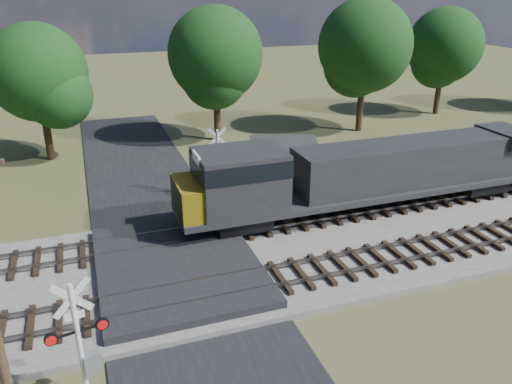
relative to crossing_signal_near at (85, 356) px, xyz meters
name	(u,v)px	position (x,y,z in m)	size (l,w,h in m)	color
ground	(180,278)	(4.02, 6.23, -1.90)	(160.00, 160.00, 0.00)	#454E29
ballast_bed	(370,235)	(14.02, 6.73, -1.75)	(140.00, 10.00, 0.30)	gray
road	(180,277)	(4.02, 6.23, -1.86)	(7.00, 60.00, 0.08)	black
crossing_panel	(177,267)	(4.02, 6.73, -1.59)	(7.00, 9.00, 0.62)	#262628
track_near	(261,281)	(7.14, 4.23, -1.49)	(140.00, 2.60, 0.33)	black
track_far	(228,230)	(7.14, 9.23, -1.49)	(140.00, 2.60, 0.33)	black
crossing_signal_near	(85,356)	(0.00, 0.00, 0.00)	(1.83, 0.47, 4.58)	silver
crossing_signal_far	(217,170)	(7.97, 14.30, -0.04)	(1.80, 0.40, 4.48)	silver
equipment_shed	(284,166)	(12.47, 14.65, -0.44)	(5.33, 5.33, 2.89)	#49301F
treeline	(278,55)	(16.48, 25.90, 4.86)	(79.03, 10.79, 11.26)	black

